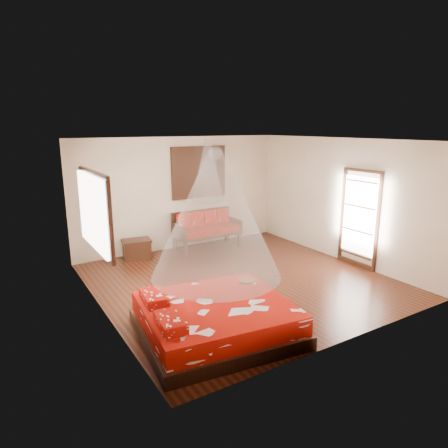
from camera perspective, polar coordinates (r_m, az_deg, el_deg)
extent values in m
cube|color=black|center=(8.21, 2.35, -8.11)|extent=(5.50, 5.50, 0.02)
cube|color=silver|center=(7.61, 2.57, 11.98)|extent=(5.50, 5.50, 0.02)
cube|color=#C2AC8E|center=(6.70, -17.58, -1.16)|extent=(0.02, 5.50, 2.80)
cube|color=#C2AC8E|center=(9.57, 16.35, 3.34)|extent=(0.02, 5.50, 2.80)
cube|color=#C2AC8E|center=(10.15, -6.26, 4.40)|extent=(5.50, 0.02, 2.80)
cube|color=#C2AC8E|center=(5.78, 17.87, -3.54)|extent=(5.50, 0.02, 2.80)
cube|color=black|center=(6.21, -1.09, -14.63)|extent=(2.43, 2.25, 0.20)
cube|color=#AE0F05|center=(6.09, -1.10, -12.57)|extent=(2.32, 2.13, 0.30)
cube|color=#AE0F05|center=(5.39, -7.66, -13.78)|extent=(0.38, 0.61, 0.15)
cube|color=#AE0F05|center=(6.12, -10.00, -10.34)|extent=(0.38, 0.61, 0.15)
cube|color=black|center=(9.64, -5.52, -3.38)|extent=(0.08, 0.08, 0.42)
cube|color=black|center=(10.38, 2.23, -2.06)|extent=(0.08, 0.08, 0.42)
cube|color=black|center=(10.18, -7.06, -2.47)|extent=(0.08, 0.08, 0.42)
cube|color=black|center=(10.89, 0.41, -1.28)|extent=(0.08, 0.08, 0.42)
cube|color=black|center=(10.20, -2.38, -1.35)|extent=(1.68, 0.75, 0.08)
cube|color=#8A0F05|center=(10.17, -2.39, -0.75)|extent=(1.62, 0.69, 0.14)
cube|color=black|center=(10.41, -3.28, 0.60)|extent=(1.68, 0.06, 0.55)
cube|color=black|center=(9.81, -6.47, -1.08)|extent=(0.06, 0.75, 0.30)
cube|color=black|center=(10.56, 1.40, 0.08)|extent=(0.06, 0.75, 0.30)
cube|color=#AE0F05|center=(10.05, -5.78, 0.45)|extent=(0.35, 0.19, 0.37)
cube|color=#AE0F05|center=(10.21, -3.89, 0.71)|extent=(0.35, 0.19, 0.37)
cube|color=#AE0F05|center=(10.38, -2.07, 0.95)|extent=(0.35, 0.19, 0.37)
cube|color=#AE0F05|center=(10.56, -0.31, 1.19)|extent=(0.35, 0.19, 0.37)
cube|color=black|center=(9.67, -12.35, -3.64)|extent=(0.67, 0.52, 0.40)
cube|color=black|center=(9.61, -12.41, -2.36)|extent=(0.71, 0.57, 0.05)
cube|color=black|center=(10.28, -3.61, 7.38)|extent=(1.52, 0.06, 1.32)
cube|color=black|center=(10.27, -3.59, 7.38)|extent=(1.35, 0.04, 1.10)
cube|color=black|center=(6.83, -17.86, 1.69)|extent=(0.08, 1.74, 1.34)
cube|color=silver|center=(6.84, -17.53, 1.73)|extent=(0.04, 1.54, 1.10)
cube|color=black|center=(9.23, 18.76, 0.55)|extent=(0.08, 1.02, 2.16)
cube|color=white|center=(9.19, 18.73, 1.15)|extent=(0.03, 0.82, 1.70)
cylinder|color=brown|center=(6.83, 3.26, -8.05)|extent=(0.29, 0.29, 0.03)
cone|color=white|center=(5.59, -1.17, 1.33)|extent=(1.87, 1.87, 1.80)
cone|color=white|center=(9.85, -2.33, 7.70)|extent=(0.79, 0.79, 1.50)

